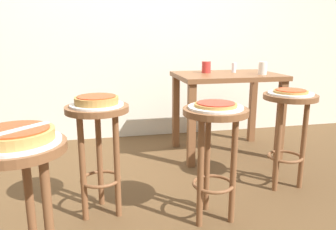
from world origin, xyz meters
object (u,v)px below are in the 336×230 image
at_px(pizza_foreground, 15,135).
at_px(pizza_middle, 216,104).
at_px(serving_plate_foreground, 16,142).
at_px(serving_plate_rear, 291,93).
at_px(dining_table, 227,88).
at_px(pizza_rear, 291,91).
at_px(cup_near_edge, 263,68).
at_px(stool_middle, 215,140).
at_px(stool_rear, 288,120).
at_px(cup_far_edge, 206,67).
at_px(serving_plate_leftside, 97,105).
at_px(pizza_server_knife, 22,129).
at_px(condiment_shaker, 234,68).
at_px(serving_plate_middle, 216,107).
at_px(pizza_leftside, 97,100).
at_px(stool_leftside, 98,136).
at_px(stool_foreground, 21,188).

xyz_separation_m(pizza_foreground, pizza_middle, (0.94, 0.41, -0.01)).
xyz_separation_m(serving_plate_foreground, serving_plate_rear, (1.60, 0.72, 0.00)).
bearing_deg(dining_table, pizza_rear, -78.78).
xyz_separation_m(serving_plate_rear, pizza_rear, (-0.00, 0.00, 0.02)).
bearing_deg(cup_near_edge, stool_middle, -129.65).
relative_size(serving_plate_foreground, pizza_foreground, 1.17).
bearing_deg(pizza_rear, pizza_middle, -154.68).
relative_size(stool_rear, cup_far_edge, 6.57).
bearing_deg(serving_plate_leftside, cup_near_edge, 27.14).
relative_size(serving_plate_rear, pizza_server_knife, 1.38).
xyz_separation_m(stool_middle, condiment_shaker, (0.60, 1.15, 0.29)).
distance_m(serving_plate_middle, stool_rear, 0.75).
height_order(serving_plate_middle, serving_plate_leftside, same).
distance_m(stool_middle, pizza_server_knife, 1.04).
distance_m(pizza_leftside, cup_far_edge, 1.38).
bearing_deg(pizza_server_knife, pizza_foreground, 102.17).
height_order(pizza_middle, pizza_rear, same).
xyz_separation_m(stool_leftside, condiment_shaker, (1.24, 0.94, 0.29)).
bearing_deg(serving_plate_leftside, stool_rear, 4.42).
xyz_separation_m(stool_middle, pizza_middle, (0.00, -0.00, 0.20)).
relative_size(pizza_middle, pizza_rear, 1.04).
height_order(stool_foreground, pizza_foreground, pizza_foreground).
bearing_deg(condiment_shaker, serving_plate_middle, -117.71).
distance_m(condiment_shaker, pizza_server_knife, 2.19).
bearing_deg(serving_plate_leftside, cup_far_edge, 44.34).
distance_m(serving_plate_foreground, pizza_middle, 1.03).
bearing_deg(pizza_foreground, stool_middle, 23.78).
xyz_separation_m(serving_plate_middle, serving_plate_rear, (0.66, 0.31, 0.00)).
bearing_deg(stool_rear, pizza_rear, 153.43).
bearing_deg(pizza_server_knife, pizza_rear, -18.71).
xyz_separation_m(stool_foreground, stool_rear, (1.60, 0.72, 0.00)).
bearing_deg(stool_leftside, cup_far_edge, 44.34).
height_order(pizza_foreground, stool_rear, pizza_foreground).
relative_size(serving_plate_middle, pizza_leftside, 1.23).
height_order(serving_plate_rear, cup_near_edge, cup_near_edge).
bearing_deg(serving_plate_leftside, dining_table, 36.88).
bearing_deg(stool_rear, serving_plate_leftside, -175.58).
bearing_deg(serving_plate_middle, stool_leftside, 161.71).
distance_m(pizza_leftside, pizza_rear, 1.30).
xyz_separation_m(serving_plate_foreground, serving_plate_middle, (0.94, 0.41, 0.00)).
xyz_separation_m(dining_table, cup_far_edge, (-0.16, 0.10, 0.18)).
height_order(serving_plate_foreground, serving_plate_middle, same).
distance_m(pizza_foreground, serving_plate_rear, 1.75).
relative_size(stool_leftside, serving_plate_leftside, 2.22).
bearing_deg(serving_plate_foreground, pizza_leftside, 64.35).
xyz_separation_m(cup_near_edge, cup_far_edge, (-0.43, 0.24, -0.00)).
bearing_deg(pizza_middle, serving_plate_middle, 0.00).
bearing_deg(pizza_leftside, stool_leftside, -90.00).
distance_m(stool_leftside, condiment_shaker, 1.58).
bearing_deg(stool_leftside, pizza_rear, 4.42).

